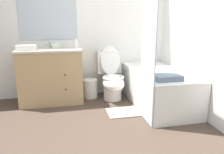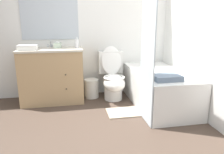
{
  "view_description": "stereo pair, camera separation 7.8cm",
  "coord_description": "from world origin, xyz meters",
  "px_view_note": "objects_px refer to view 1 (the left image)",
  "views": [
    {
      "loc": [
        -0.54,
        -2.2,
        1.31
      ],
      "look_at": [
        0.1,
        0.73,
        0.52
      ],
      "focal_mm": 35.0,
      "sensor_mm": 36.0,
      "label": 1
    },
    {
      "loc": [
        -0.46,
        -2.22,
        1.31
      ],
      "look_at": [
        0.1,
        0.73,
        0.52
      ],
      "focal_mm": 35.0,
      "sensor_mm": 36.0,
      "label": 2
    }
  ],
  "objects_px": {
    "wastebasket": "(90,89)",
    "soap_dispenser": "(76,44)",
    "bath_towel_folded": "(167,77)",
    "vanity_cabinet": "(51,75)",
    "bathtub": "(158,87)",
    "toilet": "(112,78)",
    "hand_towel_folded": "(26,48)",
    "tissue_box": "(56,45)",
    "bath_mat": "(124,112)",
    "sink_faucet": "(50,45)"
  },
  "relations": [
    {
      "from": "toilet",
      "to": "bathtub",
      "type": "distance_m",
      "value": 0.78
    },
    {
      "from": "toilet",
      "to": "bath_towel_folded",
      "type": "height_order",
      "value": "toilet"
    },
    {
      "from": "sink_faucet",
      "to": "bath_mat",
      "type": "relative_size",
      "value": 0.3
    },
    {
      "from": "vanity_cabinet",
      "to": "toilet",
      "type": "bearing_deg",
      "value": -3.92
    },
    {
      "from": "sink_faucet",
      "to": "bath_mat",
      "type": "height_order",
      "value": "sink_faucet"
    },
    {
      "from": "bathtub",
      "to": "wastebasket",
      "type": "distance_m",
      "value": 1.15
    },
    {
      "from": "vanity_cabinet",
      "to": "bathtub",
      "type": "height_order",
      "value": "vanity_cabinet"
    },
    {
      "from": "vanity_cabinet",
      "to": "wastebasket",
      "type": "xyz_separation_m",
      "value": [
        0.64,
        0.05,
        -0.28
      ]
    },
    {
      "from": "hand_towel_folded",
      "to": "bath_mat",
      "type": "height_order",
      "value": "hand_towel_folded"
    },
    {
      "from": "wastebasket",
      "to": "soap_dispenser",
      "type": "distance_m",
      "value": 0.82
    },
    {
      "from": "hand_towel_folded",
      "to": "bath_mat",
      "type": "xyz_separation_m",
      "value": [
        1.34,
        -0.57,
        -0.9
      ]
    },
    {
      "from": "tissue_box",
      "to": "vanity_cabinet",
      "type": "bearing_deg",
      "value": -140.51
    },
    {
      "from": "vanity_cabinet",
      "to": "wastebasket",
      "type": "distance_m",
      "value": 0.7
    },
    {
      "from": "wastebasket",
      "to": "bath_mat",
      "type": "distance_m",
      "value": 0.87
    },
    {
      "from": "sink_faucet",
      "to": "bathtub",
      "type": "bearing_deg",
      "value": -21.94
    },
    {
      "from": "wastebasket",
      "to": "soap_dispenser",
      "type": "relative_size",
      "value": 1.9
    },
    {
      "from": "vanity_cabinet",
      "to": "bath_mat",
      "type": "bearing_deg",
      "value": -34.76
    },
    {
      "from": "tissue_box",
      "to": "hand_towel_folded",
      "type": "height_order",
      "value": "tissue_box"
    },
    {
      "from": "vanity_cabinet",
      "to": "bath_towel_folded",
      "type": "xyz_separation_m",
      "value": [
        1.53,
        -1.0,
        0.13
      ]
    },
    {
      "from": "soap_dispenser",
      "to": "sink_faucet",
      "type": "bearing_deg",
      "value": 154.69
    },
    {
      "from": "bath_mat",
      "to": "hand_towel_folded",
      "type": "bearing_deg",
      "value": 156.95
    },
    {
      "from": "toilet",
      "to": "hand_towel_folded",
      "type": "height_order",
      "value": "hand_towel_folded"
    },
    {
      "from": "vanity_cabinet",
      "to": "wastebasket",
      "type": "bearing_deg",
      "value": 4.71
    },
    {
      "from": "wastebasket",
      "to": "sink_faucet",
      "type": "bearing_deg",
      "value": 168.92
    },
    {
      "from": "soap_dispenser",
      "to": "hand_towel_folded",
      "type": "height_order",
      "value": "soap_dispenser"
    },
    {
      "from": "bathtub",
      "to": "bath_mat",
      "type": "height_order",
      "value": "bathtub"
    },
    {
      "from": "bathtub",
      "to": "soap_dispenser",
      "type": "relative_size",
      "value": 9.06
    },
    {
      "from": "vanity_cabinet",
      "to": "sink_faucet",
      "type": "bearing_deg",
      "value": 90.0
    },
    {
      "from": "wastebasket",
      "to": "tissue_box",
      "type": "xyz_separation_m",
      "value": [
        -0.53,
        0.04,
        0.76
      ]
    },
    {
      "from": "wastebasket",
      "to": "hand_towel_folded",
      "type": "distance_m",
      "value": 1.23
    },
    {
      "from": "sink_faucet",
      "to": "soap_dispenser",
      "type": "xyz_separation_m",
      "value": [
        0.41,
        -0.2,
        0.04
      ]
    },
    {
      "from": "hand_towel_folded",
      "to": "vanity_cabinet",
      "type": "bearing_deg",
      "value": 23.64
    },
    {
      "from": "bathtub",
      "to": "hand_towel_folded",
      "type": "xyz_separation_m",
      "value": [
        -1.96,
        0.35,
        0.64
      ]
    },
    {
      "from": "vanity_cabinet",
      "to": "tissue_box",
      "type": "height_order",
      "value": "tissue_box"
    },
    {
      "from": "wastebasket",
      "to": "soap_dispenser",
      "type": "xyz_separation_m",
      "value": [
        -0.22,
        -0.07,
        0.79
      ]
    },
    {
      "from": "toilet",
      "to": "hand_towel_folded",
      "type": "distance_m",
      "value": 1.42
    },
    {
      "from": "tissue_box",
      "to": "bath_towel_folded",
      "type": "xyz_separation_m",
      "value": [
        1.43,
        -1.08,
        -0.34
      ]
    },
    {
      "from": "sink_faucet",
      "to": "soap_dispenser",
      "type": "bearing_deg",
      "value": -25.31
    },
    {
      "from": "toilet",
      "to": "bath_mat",
      "type": "height_order",
      "value": "toilet"
    },
    {
      "from": "bath_towel_folded",
      "to": "vanity_cabinet",
      "type": "bearing_deg",
      "value": 147.03
    },
    {
      "from": "vanity_cabinet",
      "to": "toilet",
      "type": "relative_size",
      "value": 1.13
    },
    {
      "from": "vanity_cabinet",
      "to": "hand_towel_folded",
      "type": "bearing_deg",
      "value": -156.36
    },
    {
      "from": "toilet",
      "to": "soap_dispenser",
      "type": "height_order",
      "value": "soap_dispenser"
    },
    {
      "from": "bathtub",
      "to": "soap_dispenser",
      "type": "height_order",
      "value": "soap_dispenser"
    },
    {
      "from": "bath_towel_folded",
      "to": "tissue_box",
      "type": "bearing_deg",
      "value": 142.78
    },
    {
      "from": "sink_faucet",
      "to": "toilet",
      "type": "relative_size",
      "value": 0.16
    },
    {
      "from": "soap_dispenser",
      "to": "bath_mat",
      "type": "xyz_separation_m",
      "value": [
        0.61,
        -0.69,
        -0.94
      ]
    },
    {
      "from": "tissue_box",
      "to": "hand_towel_folded",
      "type": "distance_m",
      "value": 0.48
    },
    {
      "from": "wastebasket",
      "to": "bath_towel_folded",
      "type": "height_order",
      "value": "bath_towel_folded"
    },
    {
      "from": "toilet",
      "to": "tissue_box",
      "type": "distance_m",
      "value": 1.05
    }
  ]
}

